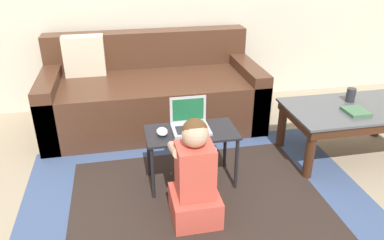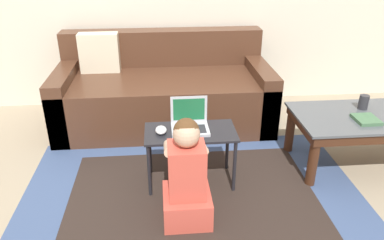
% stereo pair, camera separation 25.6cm
% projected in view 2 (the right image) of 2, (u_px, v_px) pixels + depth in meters
% --- Properties ---
extents(ground_plane, '(16.00, 16.00, 0.00)m').
position_uv_depth(ground_plane, '(195.00, 186.00, 2.67)').
color(ground_plane, gray).
extents(area_rug, '(2.33, 1.63, 0.01)m').
position_uv_depth(area_rug, '(193.00, 198.00, 2.54)').
color(area_rug, '#3D517A').
rests_on(area_rug, ground_plane).
extents(couch, '(1.93, 0.95, 0.82)m').
position_uv_depth(couch, '(163.00, 92.00, 3.53)').
color(couch, '#4C2D1E').
rests_on(couch, ground_plane).
extents(coffee_table, '(1.02, 0.59, 0.42)m').
position_uv_depth(coffee_table, '(362.00, 123.00, 2.79)').
color(coffee_table, '#4C5156').
rests_on(coffee_table, ground_plane).
extents(laptop_desk, '(0.62, 0.33, 0.41)m').
position_uv_depth(laptop_desk, '(190.00, 138.00, 2.56)').
color(laptop_desk, black).
rests_on(laptop_desk, ground_plane).
extents(laptop, '(0.25, 0.20, 0.21)m').
position_uv_depth(laptop, '(190.00, 124.00, 2.55)').
color(laptop, '#B7BCC6').
rests_on(laptop, laptop_desk).
extents(computer_mouse, '(0.08, 0.11, 0.04)m').
position_uv_depth(computer_mouse, '(161.00, 130.00, 2.51)').
color(computer_mouse, silver).
rests_on(computer_mouse, laptop_desk).
extents(person_seated, '(0.29, 0.41, 0.69)m').
position_uv_depth(person_seated, '(187.00, 179.00, 2.24)').
color(person_seated, '#CC4C3D').
rests_on(person_seated, ground_plane).
extents(cup_on_table, '(0.07, 0.07, 0.11)m').
position_uv_depth(cup_on_table, '(364.00, 102.00, 2.84)').
color(cup_on_table, '#2D2D33').
rests_on(cup_on_table, coffee_table).
extents(book_on_table, '(0.16, 0.18, 0.02)m').
position_uv_depth(book_on_table, '(366.00, 119.00, 2.67)').
color(book_on_table, '#47704C').
rests_on(book_on_table, coffee_table).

